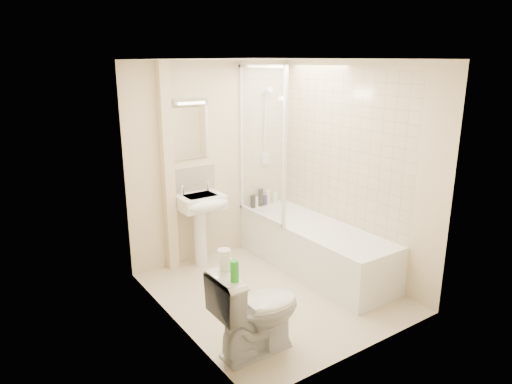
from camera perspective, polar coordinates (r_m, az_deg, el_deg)
floor at (r=5.01m, az=2.13°, el=-12.42°), size 2.50×2.50×0.00m
wall_back at (r=5.58m, az=-5.39°, el=3.71°), size 2.20×0.02×2.40m
wall_left at (r=4.02m, az=-10.40°, el=-1.34°), size 0.02×2.50×2.40m
wall_right at (r=5.27m, az=11.95°, el=2.70°), size 0.02×2.50×2.40m
ceiling at (r=4.40m, az=2.47°, el=16.23°), size 2.20×2.50×0.02m
tile_back at (r=5.92m, az=1.00°, el=6.71°), size 0.70×0.01×1.75m
tile_right at (r=5.35m, az=10.46°, el=5.45°), size 0.01×2.10×1.75m
pipe_boxing at (r=5.26m, az=-10.98°, el=2.74°), size 0.12×0.12×2.40m
splashback at (r=5.48m, az=-7.99°, el=1.57°), size 0.60×0.02×0.30m
mirror at (r=5.37m, az=-8.20°, el=7.26°), size 0.46×0.01×0.60m
strip_light at (r=5.31m, az=-8.25°, el=11.18°), size 0.42×0.07×0.07m
bathtub at (r=5.45m, az=7.30°, el=-6.70°), size 0.70×2.10×0.55m
shower_screen at (r=5.37m, az=0.66°, el=6.00°), size 0.04×0.92×1.80m
shower_fixture at (r=5.87m, az=1.24°, el=7.81°), size 0.10×0.16×0.99m
pedestal_sink at (r=5.38m, az=-6.77°, el=-2.28°), size 0.52×0.48×1.00m
bottle_black_a at (r=5.92m, az=-0.38°, el=-1.18°), size 0.06×0.06×0.17m
bottle_white_a at (r=5.95m, az=0.04°, el=-1.25°), size 0.05×0.05×0.13m
bottle_black_b at (r=5.97m, az=0.60°, el=-0.70°), size 0.07×0.07×0.23m
bottle_blue at (r=6.03m, az=1.15°, el=-1.02°), size 0.05×0.05×0.14m
bottle_cream at (r=6.04m, az=1.49°, el=-0.69°), size 0.06×0.06×0.19m
bottle_white_b at (r=6.12m, az=2.39°, el=-0.70°), size 0.05×0.05×0.15m
toilet at (r=3.92m, az=0.10°, el=-14.51°), size 0.44×0.77×0.78m
toilet_roll_lower at (r=3.69m, az=-3.82°, el=-8.98°), size 0.10×0.10×0.09m
toilet_roll_upper at (r=3.62m, az=-4.03°, el=-7.87°), size 0.10×0.10×0.09m
green_bottle at (r=3.48m, az=-2.69°, el=-9.86°), size 0.07×0.07×0.17m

